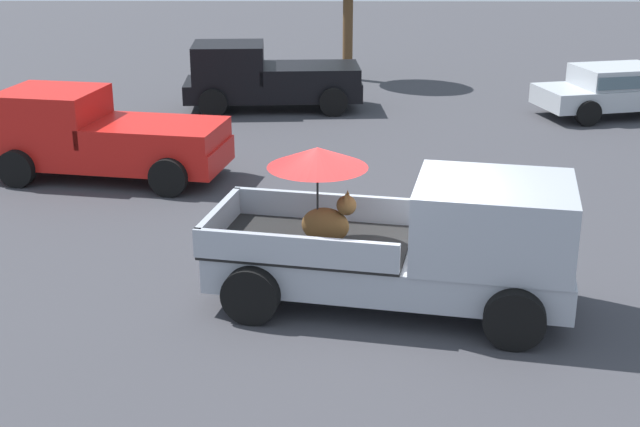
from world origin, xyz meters
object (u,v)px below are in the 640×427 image
parked_sedan_near (618,88)px  pickup_truck_far (100,136)px  pickup_truck_main (421,242)px  pickup_truck_red (265,77)px

parked_sedan_near → pickup_truck_far: bearing=-169.0°
pickup_truck_far → parked_sedan_near: bearing=-145.2°
pickup_truck_main → pickup_truck_red: pickup_truck_main is taller
pickup_truck_red → pickup_truck_far: same height
pickup_truck_far → parked_sedan_near: size_ratio=1.10×
pickup_truck_main → pickup_truck_red: 12.90m
pickup_truck_red → pickup_truck_far: size_ratio=0.97×
pickup_truck_main → parked_sedan_near: pickup_truck_main is taller
pickup_truck_main → pickup_truck_far: 8.60m
pickup_truck_main → pickup_truck_far: bearing=145.7°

